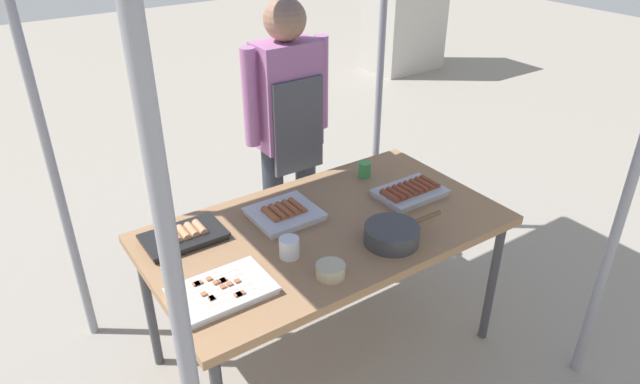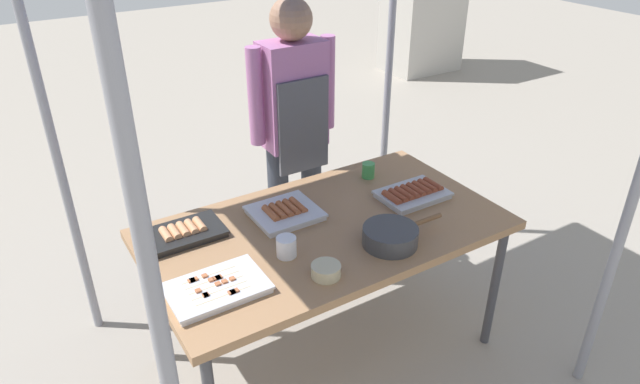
{
  "view_description": "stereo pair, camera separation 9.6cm",
  "coord_description": "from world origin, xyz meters",
  "px_view_note": "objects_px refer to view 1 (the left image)",
  "views": [
    {
      "loc": [
        -1.23,
        -1.75,
        2.12
      ],
      "look_at": [
        0.0,
        0.05,
        0.9
      ],
      "focal_mm": 31.64,
      "sensor_mm": 36.0,
      "label": 1
    },
    {
      "loc": [
        -1.15,
        -1.81,
        2.12
      ],
      "look_at": [
        0.0,
        0.05,
        0.9
      ],
      "focal_mm": 31.64,
      "sensor_mm": 36.0,
      "label": 2
    }
  ],
  "objects_px": {
    "tray_pork_links": "(410,192)",
    "drink_cup_near_edge": "(364,169)",
    "condiment_bowl": "(331,270)",
    "drink_cup_by_wok": "(289,248)",
    "tray_grilled_sausages": "(284,213)",
    "cooking_wok": "(392,234)",
    "stall_table": "(326,235)",
    "vendor_woman": "(288,121)",
    "tray_meat_skewers": "(222,291)",
    "tray_spring_rolls": "(184,236)"
  },
  "relations": [
    {
      "from": "tray_meat_skewers",
      "to": "drink_cup_near_edge",
      "type": "bearing_deg",
      "value": 23.88
    },
    {
      "from": "tray_pork_links",
      "to": "drink_cup_near_edge",
      "type": "distance_m",
      "value": 0.3
    },
    {
      "from": "tray_grilled_sausages",
      "to": "cooking_wok",
      "type": "distance_m",
      "value": 0.52
    },
    {
      "from": "stall_table",
      "to": "tray_meat_skewers",
      "type": "bearing_deg",
      "value": -163.57
    },
    {
      "from": "vendor_woman",
      "to": "tray_meat_skewers",
      "type": "bearing_deg",
      "value": 46.82
    },
    {
      "from": "stall_table",
      "to": "condiment_bowl",
      "type": "distance_m",
      "value": 0.37
    },
    {
      "from": "tray_meat_skewers",
      "to": "tray_spring_rolls",
      "type": "relative_size",
      "value": 1.08
    },
    {
      "from": "stall_table",
      "to": "tray_grilled_sausages",
      "type": "distance_m",
      "value": 0.22
    },
    {
      "from": "tray_grilled_sausages",
      "to": "vendor_woman",
      "type": "bearing_deg",
      "value": 56.69
    },
    {
      "from": "stall_table",
      "to": "condiment_bowl",
      "type": "height_order",
      "value": "condiment_bowl"
    },
    {
      "from": "cooking_wok",
      "to": "tray_spring_rolls",
      "type": "bearing_deg",
      "value": 144.92
    },
    {
      "from": "stall_table",
      "to": "tray_grilled_sausages",
      "type": "relative_size",
      "value": 5.29
    },
    {
      "from": "tray_spring_rolls",
      "to": "drink_cup_near_edge",
      "type": "xyz_separation_m",
      "value": [
        1.01,
        0.03,
        0.02
      ]
    },
    {
      "from": "tray_grilled_sausages",
      "to": "condiment_bowl",
      "type": "height_order",
      "value": "tray_grilled_sausages"
    },
    {
      "from": "tray_pork_links",
      "to": "drink_cup_by_wok",
      "type": "bearing_deg",
      "value": -172.38
    },
    {
      "from": "vendor_woman",
      "to": "drink_cup_by_wok",
      "type": "bearing_deg",
      "value": 58.62
    },
    {
      "from": "stall_table",
      "to": "condiment_bowl",
      "type": "relative_size",
      "value": 13.54
    },
    {
      "from": "condiment_bowl",
      "to": "vendor_woman",
      "type": "height_order",
      "value": "vendor_woman"
    },
    {
      "from": "cooking_wok",
      "to": "drink_cup_by_wok",
      "type": "xyz_separation_m",
      "value": [
        -0.42,
        0.16,
        0.0
      ]
    },
    {
      "from": "tray_grilled_sausages",
      "to": "vendor_woman",
      "type": "xyz_separation_m",
      "value": [
        0.37,
        0.56,
        0.18
      ]
    },
    {
      "from": "stall_table",
      "to": "drink_cup_by_wok",
      "type": "distance_m",
      "value": 0.3
    },
    {
      "from": "tray_grilled_sausages",
      "to": "cooking_wok",
      "type": "xyz_separation_m",
      "value": [
        0.28,
        -0.43,
        0.02
      ]
    },
    {
      "from": "tray_meat_skewers",
      "to": "tray_pork_links",
      "type": "height_order",
      "value": "tray_pork_links"
    },
    {
      "from": "stall_table",
      "to": "drink_cup_near_edge",
      "type": "height_order",
      "value": "drink_cup_near_edge"
    },
    {
      "from": "tray_pork_links",
      "to": "drink_cup_by_wok",
      "type": "distance_m",
      "value": 0.76
    },
    {
      "from": "tray_grilled_sausages",
      "to": "drink_cup_by_wok",
      "type": "relative_size",
      "value": 3.48
    },
    {
      "from": "tray_meat_skewers",
      "to": "tray_spring_rolls",
      "type": "height_order",
      "value": "tray_spring_rolls"
    },
    {
      "from": "tray_grilled_sausages",
      "to": "tray_pork_links",
      "type": "height_order",
      "value": "tray_pork_links"
    },
    {
      "from": "tray_grilled_sausages",
      "to": "vendor_woman",
      "type": "distance_m",
      "value": 0.69
    },
    {
      "from": "cooking_wok",
      "to": "drink_cup_near_edge",
      "type": "relative_size",
      "value": 4.96
    },
    {
      "from": "cooking_wok",
      "to": "vendor_woman",
      "type": "distance_m",
      "value": 1.01
    },
    {
      "from": "tray_spring_rolls",
      "to": "vendor_woman",
      "type": "relative_size",
      "value": 0.21
    },
    {
      "from": "tray_grilled_sausages",
      "to": "condiment_bowl",
      "type": "distance_m",
      "value": 0.48
    },
    {
      "from": "tray_meat_skewers",
      "to": "vendor_woman",
      "type": "xyz_separation_m",
      "value": [
        0.85,
        0.9,
        0.19
      ]
    },
    {
      "from": "condiment_bowl",
      "to": "drink_cup_near_edge",
      "type": "bearing_deg",
      "value": 43.09
    },
    {
      "from": "cooking_wok",
      "to": "condiment_bowl",
      "type": "xyz_separation_m",
      "value": [
        -0.35,
        -0.04,
        -0.02
      ]
    },
    {
      "from": "drink_cup_by_wok",
      "to": "tray_pork_links",
      "type": "bearing_deg",
      "value": 7.62
    },
    {
      "from": "tray_meat_skewers",
      "to": "drink_cup_near_edge",
      "type": "distance_m",
      "value": 1.13
    },
    {
      "from": "stall_table",
      "to": "vendor_woman",
      "type": "relative_size",
      "value": 0.99
    },
    {
      "from": "condiment_bowl",
      "to": "drink_cup_by_wok",
      "type": "xyz_separation_m",
      "value": [
        -0.07,
        0.2,
        0.02
      ]
    },
    {
      "from": "condiment_bowl",
      "to": "vendor_woman",
      "type": "xyz_separation_m",
      "value": [
        0.44,
        1.03,
        0.18
      ]
    },
    {
      "from": "tray_grilled_sausages",
      "to": "tray_meat_skewers",
      "type": "height_order",
      "value": "tray_grilled_sausages"
    },
    {
      "from": "cooking_wok",
      "to": "vendor_woman",
      "type": "height_order",
      "value": "vendor_woman"
    },
    {
      "from": "tray_pork_links",
      "to": "condiment_bowl",
      "type": "height_order",
      "value": "tray_pork_links"
    },
    {
      "from": "tray_spring_rolls",
      "to": "cooking_wok",
      "type": "bearing_deg",
      "value": -35.08
    },
    {
      "from": "condiment_bowl",
      "to": "vendor_woman",
      "type": "bearing_deg",
      "value": 66.85
    },
    {
      "from": "stall_table",
      "to": "vendor_woman",
      "type": "xyz_separation_m",
      "value": [
        0.25,
        0.72,
        0.26
      ]
    },
    {
      "from": "tray_pork_links",
      "to": "tray_grilled_sausages",
      "type": "bearing_deg",
      "value": 164.08
    },
    {
      "from": "tray_pork_links",
      "to": "tray_spring_rolls",
      "type": "xyz_separation_m",
      "value": [
        -1.07,
        0.26,
        -0.0
      ]
    },
    {
      "from": "tray_pork_links",
      "to": "cooking_wok",
      "type": "xyz_separation_m",
      "value": [
        -0.34,
        -0.26,
        0.02
      ]
    }
  ]
}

